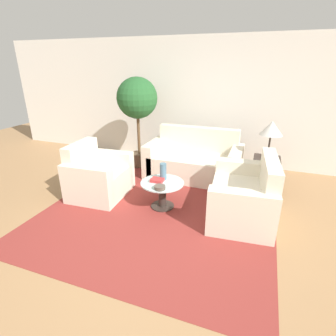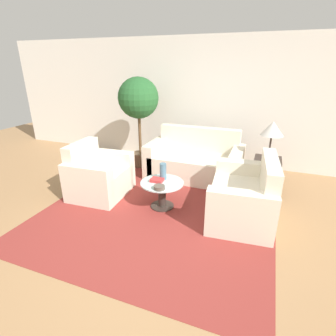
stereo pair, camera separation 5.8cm
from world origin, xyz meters
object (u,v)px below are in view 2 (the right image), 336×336
at_px(sofa_main, 195,162).
at_px(coffee_table, 162,191).
at_px(armchair, 97,177).
at_px(loveseat, 246,198).
at_px(bowl, 159,187).
at_px(book_stack, 157,180).
at_px(potted_plant, 139,103).
at_px(vase, 163,171).
at_px(table_lamp, 272,129).

xyz_separation_m(sofa_main, coffee_table, (-0.15, -1.34, -0.03)).
height_order(armchair, loveseat, loveseat).
distance_m(bowl, book_stack, 0.26).
bearing_deg(armchair, potted_plant, -6.52).
relative_size(loveseat, coffee_table, 2.08).
bearing_deg(vase, loveseat, 2.41).
height_order(potted_plant, book_stack, potted_plant).
relative_size(sofa_main, potted_plant, 0.97).
distance_m(sofa_main, coffee_table, 1.34).
bearing_deg(armchair, vase, -89.10).
relative_size(coffee_table, potted_plant, 0.36).
distance_m(table_lamp, potted_plant, 2.57).
distance_m(loveseat, book_stack, 1.32).
bearing_deg(bowl, book_stack, 120.05).
height_order(sofa_main, potted_plant, potted_plant).
distance_m(armchair, bowl, 1.27).
relative_size(coffee_table, table_lamp, 1.03).
relative_size(bowl, book_stack, 0.85).
relative_size(armchair, coffee_table, 1.54).
xyz_separation_m(armchair, coffee_table, (1.18, -0.03, -0.03)).
xyz_separation_m(vase, book_stack, (-0.05, -0.11, -0.10)).
xyz_separation_m(potted_plant, bowl, (1.15, -1.70, -0.90)).
relative_size(table_lamp, book_stack, 3.36).
height_order(coffee_table, potted_plant, potted_plant).
height_order(table_lamp, potted_plant, potted_plant).
bearing_deg(loveseat, vase, -92.43).
relative_size(sofa_main, book_stack, 9.39).
xyz_separation_m(table_lamp, potted_plant, (-2.54, 0.28, 0.27)).
bearing_deg(bowl, loveseat, 18.66).
bearing_deg(sofa_main, bowl, -93.49).
xyz_separation_m(armchair, loveseat, (2.40, 0.14, -0.00)).
height_order(vase, bowl, vase).
xyz_separation_m(vase, bowl, (0.08, -0.34, -0.10)).
bearing_deg(table_lamp, coffee_table, -140.25).
distance_m(sofa_main, potted_plant, 1.63).
xyz_separation_m(potted_plant, vase, (1.07, -1.36, -0.80)).
distance_m(coffee_table, potted_plant, 2.13).
xyz_separation_m(loveseat, vase, (-1.25, -0.05, 0.24)).
height_order(table_lamp, bowl, table_lamp).
bearing_deg(book_stack, armchair, 177.00).
distance_m(coffee_table, book_stack, 0.19).
relative_size(coffee_table, book_stack, 3.45).
bearing_deg(potted_plant, bowl, -56.03).
xyz_separation_m(sofa_main, book_stack, (-0.23, -1.33, 0.14)).
bearing_deg(book_stack, potted_plant, 123.17).
distance_m(loveseat, coffee_table, 1.23).
bearing_deg(book_stack, table_lamp, 36.75).
distance_m(sofa_main, table_lamp, 1.52).
bearing_deg(vase, book_stack, -114.68).
xyz_separation_m(coffee_table, bowl, (0.05, -0.23, 0.17)).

